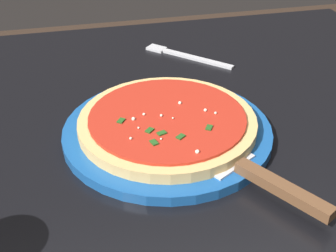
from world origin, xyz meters
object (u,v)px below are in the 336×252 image
at_px(pizza, 168,124).
at_px(pizza_server, 255,174).
at_px(fork, 184,55).
at_px(serving_plate, 168,133).

height_order(pizza, pizza_server, pizza).
bearing_deg(pizza, pizza_server, -58.67).
bearing_deg(pizza, fork, 70.69).
distance_m(pizza_server, fork, 0.40).
distance_m(pizza, pizza_server, 0.15).
bearing_deg(pizza_server, pizza, 121.33).
xyz_separation_m(serving_plate, pizza, (-0.00, -0.00, 0.02)).
bearing_deg(fork, pizza_server, -92.01).
bearing_deg(serving_plate, pizza_server, -58.68).
height_order(serving_plate, fork, serving_plate).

